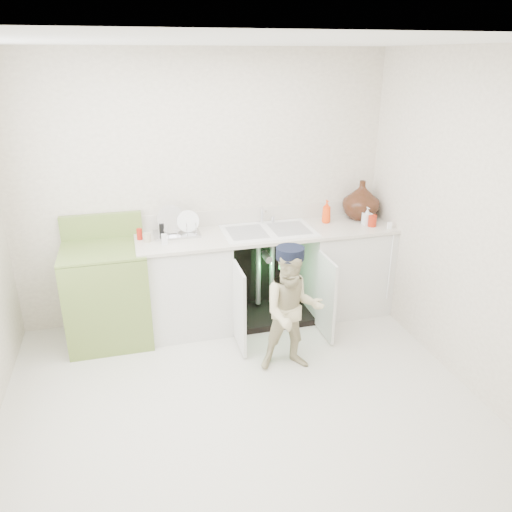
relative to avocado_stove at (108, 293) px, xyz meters
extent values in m
plane|color=beige|center=(0.94, -1.18, -0.46)|extent=(3.50, 3.50, 0.00)
cube|color=silver|center=(0.94, 0.32, 0.79)|extent=(3.50, 2.50, 0.02)
cube|color=silver|center=(0.94, -2.68, 0.79)|extent=(3.50, 2.50, 0.02)
cube|color=silver|center=(2.69, -1.18, 0.79)|extent=(2.50, 3.00, 0.02)
plane|color=white|center=(0.94, -1.18, 2.04)|extent=(3.50, 3.50, 0.00)
cube|color=silver|center=(0.69, 0.02, -0.03)|extent=(0.80, 0.60, 0.86)
cube|color=silver|center=(2.29, 0.02, -0.03)|extent=(0.80, 0.60, 0.86)
cube|color=black|center=(1.49, 0.29, -0.03)|extent=(0.80, 0.06, 0.86)
cube|color=black|center=(1.49, 0.02, -0.43)|extent=(0.80, 0.60, 0.06)
cylinder|color=gray|center=(1.42, 0.12, -0.01)|extent=(0.05, 0.05, 0.70)
cylinder|color=gray|center=(1.56, 0.12, -0.01)|extent=(0.05, 0.05, 0.70)
cylinder|color=gray|center=(1.49, 0.07, 0.16)|extent=(0.07, 0.18, 0.07)
cube|color=silver|center=(1.09, -0.48, -0.06)|extent=(0.03, 0.40, 0.76)
cube|color=silver|center=(1.89, -0.48, -0.06)|extent=(0.02, 0.40, 0.76)
cube|color=beige|center=(1.49, 0.02, 0.43)|extent=(2.44, 0.64, 0.03)
cube|color=beige|center=(1.49, 0.31, 0.52)|extent=(2.44, 0.02, 0.15)
cube|color=white|center=(1.49, 0.02, 0.44)|extent=(0.85, 0.55, 0.02)
cube|color=gray|center=(1.29, 0.02, 0.45)|extent=(0.34, 0.40, 0.01)
cube|color=gray|center=(1.70, 0.02, 0.45)|extent=(0.34, 0.40, 0.01)
cylinder|color=silver|center=(1.49, 0.24, 0.53)|extent=(0.03, 0.03, 0.17)
cylinder|color=silver|center=(1.49, 0.18, 0.61)|extent=(0.02, 0.14, 0.02)
cylinder|color=silver|center=(1.60, 0.24, 0.48)|extent=(0.04, 0.04, 0.06)
cylinder|color=white|center=(2.62, -0.29, 0.09)|extent=(0.01, 0.01, 0.70)
cube|color=white|center=(2.62, -0.20, 0.47)|extent=(0.04, 0.02, 0.06)
cube|color=silver|center=(0.66, 0.14, 0.45)|extent=(0.41, 0.28, 0.02)
cylinder|color=silver|center=(0.62, 0.16, 0.53)|extent=(0.26, 0.09, 0.25)
cylinder|color=white|center=(0.77, 0.14, 0.52)|extent=(0.20, 0.05, 0.20)
cylinder|color=silver|center=(0.49, 0.04, 0.52)|extent=(0.01, 0.01, 0.12)
cylinder|color=silver|center=(0.57, 0.04, 0.52)|extent=(0.01, 0.01, 0.12)
cylinder|color=silver|center=(0.66, 0.04, 0.52)|extent=(0.01, 0.01, 0.12)
cylinder|color=silver|center=(0.74, 0.04, 0.52)|extent=(0.01, 0.01, 0.12)
cylinder|color=silver|center=(0.82, 0.04, 0.52)|extent=(0.01, 0.01, 0.12)
imported|color=#472B14|center=(2.49, 0.16, 0.63)|extent=(0.37, 0.37, 0.38)
imported|color=#FF430D|center=(2.11, 0.12, 0.56)|extent=(0.09, 0.09, 0.23)
imported|color=white|center=(2.47, -0.04, 0.53)|extent=(0.08, 0.08, 0.17)
cylinder|color=#A7220E|center=(2.49, -0.10, 0.50)|extent=(0.08, 0.08, 0.11)
cylinder|color=#A31A0D|center=(0.32, 0.10, 0.49)|extent=(0.05, 0.05, 0.10)
cylinder|color=tan|center=(0.39, 0.02, 0.48)|extent=(0.06, 0.06, 0.08)
cylinder|color=black|center=(0.52, 0.14, 0.50)|extent=(0.04, 0.04, 0.12)
cube|color=silver|center=(0.53, -0.08, 0.49)|extent=(0.05, 0.05, 0.09)
cube|color=olive|center=(0.00, -0.01, -0.03)|extent=(0.71, 0.65, 0.86)
cube|color=olive|center=(0.00, -0.01, 0.42)|extent=(0.71, 0.65, 0.02)
cube|color=olive|center=(0.00, 0.28, 0.54)|extent=(0.71, 0.06, 0.23)
cylinder|color=black|center=(-0.18, -0.17, 0.42)|extent=(0.16, 0.16, 0.02)
cylinder|color=silver|center=(-0.18, -0.17, 0.43)|extent=(0.19, 0.19, 0.01)
cylinder|color=black|center=(-0.18, 0.15, 0.42)|extent=(0.16, 0.16, 0.02)
cylinder|color=silver|center=(-0.18, 0.15, 0.43)|extent=(0.19, 0.19, 0.01)
cylinder|color=black|center=(0.18, -0.17, 0.42)|extent=(0.16, 0.16, 0.02)
cylinder|color=silver|center=(0.18, -0.17, 0.43)|extent=(0.19, 0.19, 0.01)
cylinder|color=black|center=(0.18, 0.15, 0.42)|extent=(0.16, 0.16, 0.02)
cylinder|color=silver|center=(0.18, 0.15, 0.43)|extent=(0.19, 0.19, 0.01)
imported|color=beige|center=(1.44, -0.86, 0.07)|extent=(0.56, 0.46, 1.05)
cylinder|color=black|center=(1.44, -0.86, 0.56)|extent=(0.25, 0.25, 0.09)
cube|color=black|center=(1.45, -0.76, 0.53)|extent=(0.18, 0.11, 0.01)
cube|color=black|center=(1.52, -0.32, 0.26)|extent=(0.07, 0.01, 0.14)
cube|color=#26F23F|center=(1.52, -0.33, 0.26)|extent=(0.06, 0.00, 0.12)
camera|label=1|loc=(0.25, -4.20, 1.97)|focal=35.00mm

